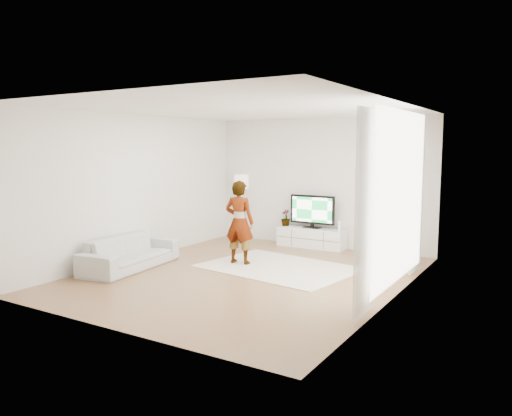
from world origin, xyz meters
The scene contains 17 objects.
floor centered at (0.00, 0.00, 0.00)m, with size 6.00×6.00×0.00m, color #9C7346.
ceiling centered at (0.00, 0.00, 2.80)m, with size 6.00×6.00×0.00m, color white.
wall_left centered at (-2.50, 0.00, 1.40)m, with size 0.02×6.00×2.80m, color silver.
wall_right centered at (2.50, 0.00, 1.40)m, with size 0.02×6.00×2.80m, color silver.
wall_back centered at (0.00, 3.00, 1.40)m, with size 5.00×0.02×2.80m, color silver.
wall_front centered at (0.00, -3.00, 1.40)m, with size 5.00×0.02×2.80m, color silver.
window centered at (2.48, 0.30, 1.45)m, with size 0.01×2.60×2.50m, color white.
curtain_near centered at (2.40, -1.00, 1.35)m, with size 0.04×0.70×2.60m, color white.
curtain_far centered at (2.40, 1.60, 1.35)m, with size 0.04×0.70×2.60m, color white.
media_console centered at (-0.10, 2.76, 0.21)m, with size 1.50×0.43×0.42m.
television centered at (-0.10, 2.79, 0.81)m, with size 1.03×0.20×0.72m.
game_console centered at (0.56, 2.76, 0.53)m, with size 0.08×0.17×0.22m.
potted_plant centered at (-0.74, 2.77, 0.61)m, with size 0.21×0.21×0.37m, color #3F7238.
rug centered at (0.20, 0.75, 0.01)m, with size 2.63×1.89×0.01m, color beige.
player centered at (-0.58, 0.64, 0.79)m, with size 0.57×0.37×1.55m, color #334772.
sofa centered at (-2.07, -0.67, 0.29)m, with size 2.00×0.78×0.58m, color beige.
floor_lamp centered at (-1.88, 2.70, 1.31)m, with size 0.34×0.34×1.54m.
Camera 1 is at (4.45, -7.01, 2.16)m, focal length 35.00 mm.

